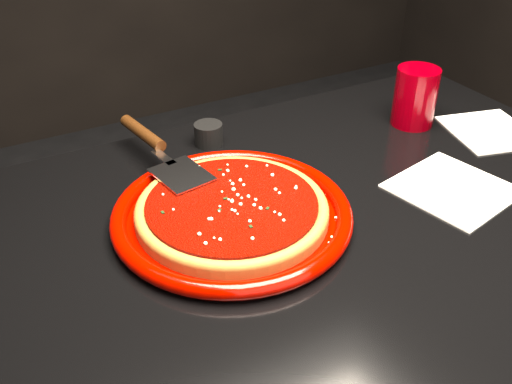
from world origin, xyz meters
TOP-DOWN VIEW (x-y plane):
  - table at (0.00, 0.00)m, footprint 1.20×0.80m
  - plate at (-0.14, 0.04)m, footprint 0.51×0.51m
  - pizza_crust at (-0.14, 0.04)m, footprint 0.40×0.40m
  - pizza_crust_rim at (-0.14, 0.04)m, footprint 0.40×0.40m
  - pizza_sauce at (-0.14, 0.04)m, footprint 0.36×0.36m
  - parmesan_dusting at (-0.14, 0.04)m, footprint 0.26×0.26m
  - basil_flecks at (-0.14, 0.04)m, footprint 0.24×0.24m
  - pizza_server at (-0.19, 0.24)m, footprint 0.15×0.35m
  - cup at (0.35, 0.18)m, footprint 0.09×0.09m
  - napkin_a at (0.24, -0.06)m, footprint 0.22×0.22m
  - napkin_b at (0.47, 0.07)m, footprint 0.20×0.21m
  - ramekin at (-0.07, 0.30)m, footprint 0.07×0.07m

SIDE VIEW (x-z plane):
  - table at x=0.00m, z-range 0.00..0.75m
  - napkin_a at x=0.24m, z-range 0.75..0.75m
  - napkin_b at x=0.47m, z-range 0.75..0.75m
  - plate at x=-0.14m, z-range 0.75..0.78m
  - pizza_crust at x=-0.14m, z-range 0.76..0.78m
  - ramekin at x=-0.07m, z-range 0.75..0.79m
  - pizza_crust_rim at x=-0.14m, z-range 0.77..0.79m
  - pizza_sauce at x=-0.14m, z-range 0.78..0.79m
  - basil_flecks at x=-0.14m, z-range 0.79..0.79m
  - parmesan_dusting at x=-0.14m, z-range 0.79..0.79m
  - pizza_server at x=-0.19m, z-range 0.79..0.81m
  - cup at x=0.35m, z-range 0.75..0.87m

